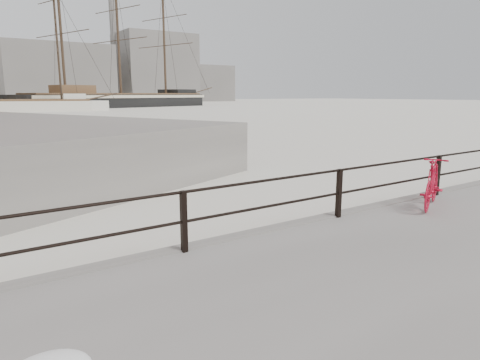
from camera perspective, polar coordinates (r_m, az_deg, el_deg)
ground at (r=11.93m, az=23.90°, el=-3.33°), size 400.00×400.00×0.00m
guardrail at (r=11.68m, az=24.85°, el=0.57°), size 28.00×0.10×1.00m
bicycle at (r=10.35m, az=24.24°, el=-0.38°), size 1.76×1.01×1.10m
barque_black at (r=97.84m, az=-15.47°, el=9.33°), size 59.57×34.75×32.27m
schooner_mid at (r=80.27m, az=-27.77°, el=8.08°), size 33.81×19.33×22.62m
industrial_west at (r=149.17m, az=-23.13°, el=12.88°), size 32.00×18.00×18.00m
industrial_mid at (r=164.63m, az=-11.19°, el=14.38°), size 26.00×20.00×24.00m
industrial_east at (r=179.12m, az=-4.83°, el=12.69°), size 20.00×16.00×14.00m
smokestack at (r=165.54m, az=-16.39°, el=17.60°), size 2.80×2.80×44.00m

